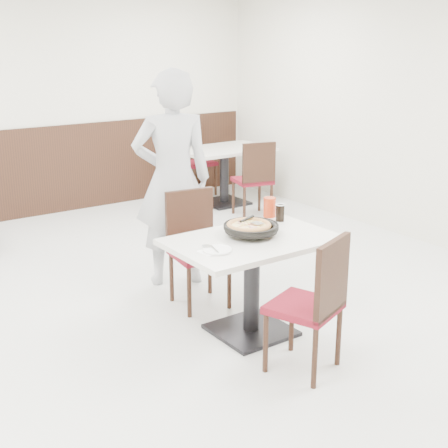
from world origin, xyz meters
TOP-DOWN VIEW (x-y plane):
  - floor at (0.00, 0.00)m, footprint 7.00×7.00m
  - wall_back at (0.00, 3.50)m, footprint 6.00×0.04m
  - wall_right at (3.00, 0.00)m, footprint 0.04×7.00m
  - wainscot_back at (0.00, 3.48)m, footprint 5.90×0.03m
  - main_table at (0.12, -0.61)m, footprint 1.25×0.88m
  - chair_near at (0.07, -1.23)m, footprint 0.54×0.54m
  - chair_far at (0.08, 0.04)m, footprint 0.47×0.47m
  - trivet at (0.15, -0.59)m, footprint 0.12×0.12m
  - pizza_pan at (0.15, -0.56)m, footprint 0.41×0.41m
  - pizza at (0.14, -0.54)m, footprint 0.30×0.30m
  - pizza_server at (0.20, -0.57)m, footprint 0.08×0.09m
  - napkin at (-0.30, -0.68)m, footprint 0.15×0.15m
  - side_plate at (-0.25, -0.70)m, footprint 0.21×0.21m
  - fork at (-0.27, -0.69)m, footprint 0.06×0.17m
  - cola_glass at (0.57, -0.38)m, footprint 0.07×0.07m
  - red_cup at (0.58, -0.24)m, footprint 0.11×0.11m
  - diner_person at (0.18, 0.61)m, footprint 0.82×0.69m
  - bg_table_right at (2.14, 2.62)m, footprint 1.29×0.94m
  - bg_chair_right_near at (2.08, 1.93)m, footprint 0.51×0.51m
  - bg_chair_right_far at (2.12, 3.24)m, footprint 0.43×0.43m

SIDE VIEW (x-z plane):
  - floor at x=0.00m, z-range 0.00..0.00m
  - main_table at x=0.12m, z-range 0.00..0.75m
  - bg_table_right at x=2.14m, z-range 0.00..0.75m
  - chair_near at x=0.07m, z-range 0.00..0.95m
  - chair_far at x=0.08m, z-range 0.00..0.95m
  - bg_chair_right_near at x=2.08m, z-range 0.00..0.95m
  - bg_chair_right_far at x=2.12m, z-range 0.00..0.95m
  - wainscot_back at x=0.00m, z-range 0.00..1.10m
  - napkin at x=-0.30m, z-range 0.75..0.75m
  - side_plate at x=-0.25m, z-range 0.75..0.77m
  - trivet at x=0.15m, z-range 0.75..0.79m
  - fork at x=-0.27m, z-range 0.77..0.77m
  - pizza_pan at x=0.15m, z-range 0.79..0.80m
  - pizza at x=0.14m, z-range 0.80..0.82m
  - cola_glass at x=0.57m, z-range 0.75..0.88m
  - red_cup at x=0.58m, z-range 0.75..0.91m
  - pizza_server at x=0.20m, z-range 0.84..0.84m
  - diner_person at x=0.18m, z-range 0.00..1.91m
  - wall_back at x=0.00m, z-range 0.00..2.80m
  - wall_right at x=3.00m, z-range 0.00..2.80m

